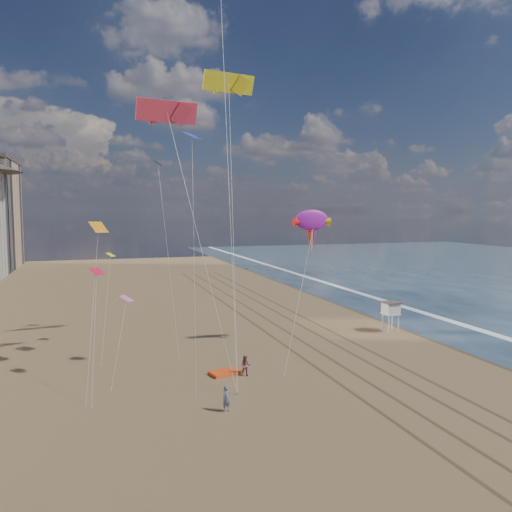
{
  "coord_description": "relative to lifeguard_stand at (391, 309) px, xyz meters",
  "views": [
    {
      "loc": [
        -19.86,
        -21.42,
        13.98
      ],
      "look_at": [
        -4.42,
        26.0,
        9.5
      ],
      "focal_mm": 35.0,
      "sensor_mm": 36.0,
      "label": 1
    }
  ],
  "objects": [
    {
      "name": "ground",
      "position": [
        -12.71,
        -28.01,
        -2.69
      ],
      "size": [
        260.0,
        260.0,
        0.0
      ],
      "primitive_type": "plane",
      "color": "brown",
      "rests_on": "ground"
    },
    {
      "name": "wet_sand",
      "position": [
        6.29,
        11.99,
        -2.69
      ],
      "size": [
        260.0,
        260.0,
        0.0
      ],
      "primitive_type": "plane",
      "color": "#42301E",
      "rests_on": "ground"
    },
    {
      "name": "foam",
      "position": [
        10.49,
        11.99,
        -2.68
      ],
      "size": [
        260.0,
        260.0,
        0.0
      ],
      "primitive_type": "plane",
      "color": "white",
      "rests_on": "ground"
    },
    {
      "name": "tracks",
      "position": [
        -10.16,
        1.99,
        -2.68
      ],
      "size": [
        7.68,
        120.0,
        0.01
      ],
      "color": "brown",
      "rests_on": "ground"
    },
    {
      "name": "lifeguard_stand",
      "position": [
        0.0,
        0.0,
        0.0
      ],
      "size": [
        1.93,
        1.93,
        3.49
      ],
      "color": "silver",
      "rests_on": "ground"
    },
    {
      "name": "grounded_kite",
      "position": [
        -22.19,
        -8.87,
        -2.55
      ],
      "size": [
        2.81,
        2.14,
        0.28
      ],
      "primitive_type": "cube",
      "rotation": [
        0.0,
        0.0,
        0.24
      ],
      "color": "#FF4C15",
      "rests_on": "ground"
    },
    {
      "name": "show_kite",
      "position": [
        -11.13,
        -2.22,
        10.34
      ],
      "size": [
        5.31,
        4.95,
        16.46
      ],
      "color": "purple",
      "rests_on": "ground"
    },
    {
      "name": "kite_flyer_a",
      "position": [
        -24.06,
        -16.66,
        -1.77
      ],
      "size": [
        0.78,
        0.63,
        1.85
      ],
      "primitive_type": "imported",
      "rotation": [
        0.0,
        0.0,
        0.33
      ],
      "color": "slate",
      "rests_on": "ground"
    },
    {
      "name": "kite_flyer_b",
      "position": [
        -20.62,
        -9.88,
        -1.79
      ],
      "size": [
        1.04,
        0.92,
        1.79
      ],
      "primitive_type": "imported",
      "rotation": [
        0.0,
        0.0,
        -0.32
      ],
      "color": "#924A4F",
      "rests_on": "ground"
    },
    {
      "name": "parafoils",
      "position": [
        -22.01,
        -2.2,
        26.24
      ],
      "size": [
        12.61,
        6.95,
        15.05
      ],
      "color": "black",
      "rests_on": "ground"
    },
    {
      "name": "small_kites",
      "position": [
        -28.95,
        -2.73,
        11.07
      ],
      "size": [
        10.14,
        15.06,
        15.17
      ],
      "color": "black",
      "rests_on": "ground"
    }
  ]
}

